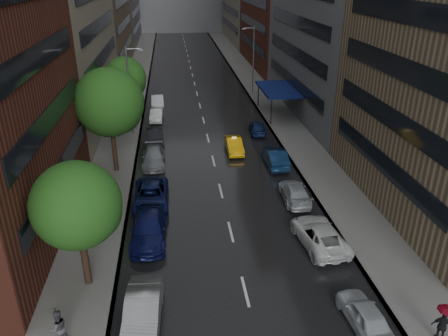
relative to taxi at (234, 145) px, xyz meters
The scene contains 14 objects.
road 26.14m from the taxi, 94.81° to the left, with size 14.00×140.00×0.01m, color black.
sidewalk_left 28.35m from the taxi, 113.26° to the left, with size 4.00×140.00×0.15m, color gray.
sidewalk_right 26.92m from the taxi, 75.35° to the left, with size 4.00×140.00×0.15m, color gray.
tree_near 21.73m from the taxi, 120.46° to the right, with size 4.65×4.65×7.41m.
tree_mid 12.53m from the taxi, 163.41° to the right, with size 5.68×5.68×9.05m.
tree_far 15.62m from the taxi, 136.07° to the left, with size 4.67×4.67×7.45m.
taxi is the anchor object (origin of this frame).
parked_cars_left 9.37m from the taxi, 144.08° to the right, with size 2.57×42.63×1.61m.
parked_cars_right 10.72m from the taxi, 72.59° to the right, with size 2.94×31.93×1.58m.
ped_black_umbrella 25.33m from the taxi, 116.67° to the right, with size 1.13×1.06×2.09m.
ped_red_umbrella 25.36m from the taxi, 75.56° to the right, with size 1.03×0.82×2.01m.
street_lamp_left 12.34m from the taxi, 148.64° to the left, with size 1.74×0.22×9.00m.
street_lamp_right 22.16m from the taxi, 75.28° to the left, with size 1.74×0.22×9.00m.
awning 13.19m from the taxi, 58.40° to the left, with size 4.00×8.00×3.12m.
Camera 1 is at (-3.42, -14.66, 16.09)m, focal length 35.00 mm.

